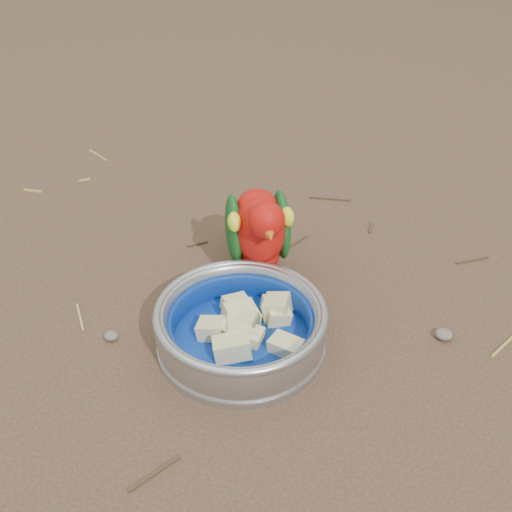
% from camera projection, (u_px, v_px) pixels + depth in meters
% --- Properties ---
extents(ground, '(60.00, 60.00, 0.00)m').
position_uv_depth(ground, '(153.00, 344.00, 0.90)').
color(ground, '#513829').
extents(food_bowl, '(0.21, 0.21, 0.02)m').
position_uv_depth(food_bowl, '(241.00, 342.00, 0.90)').
color(food_bowl, '#B2B2BA').
rests_on(food_bowl, ground).
extents(bowl_wall, '(0.21, 0.21, 0.04)m').
position_uv_depth(bowl_wall, '(241.00, 324.00, 0.88)').
color(bowl_wall, '#B2B2BA').
rests_on(bowl_wall, food_bowl).
extents(fruit_wedges, '(0.13, 0.13, 0.03)m').
position_uv_depth(fruit_wedges, '(241.00, 329.00, 0.88)').
color(fruit_wedges, beige).
rests_on(fruit_wedges, food_bowl).
extents(lory_parrot, '(0.17, 0.21, 0.15)m').
position_uv_depth(lory_parrot, '(259.00, 238.00, 0.97)').
color(lory_parrot, '#BB110B').
rests_on(lory_parrot, ground).
extents(ground_debris, '(0.90, 0.80, 0.01)m').
position_uv_depth(ground_debris, '(196.00, 335.00, 0.91)').
color(ground_debris, '#AB9F48').
rests_on(ground_debris, ground).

